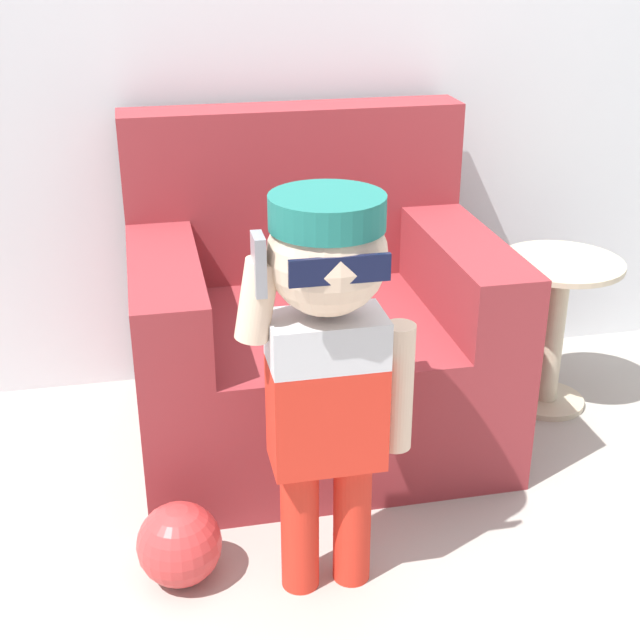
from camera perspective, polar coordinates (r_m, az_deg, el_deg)
The scene contains 5 objects.
ground_plane at distance 2.75m, azimuth 5.15°, elevation -9.84°, with size 10.00×10.00×0.00m, color #ADA89E.
armchair at distance 2.83m, azimuth -0.54°, elevation -0.72°, with size 1.10×0.88×1.00m.
person_child at distance 2.00m, azimuth 0.50°, elevation -1.33°, with size 0.42×0.31×1.02m.
side_table at distance 3.07m, azimuth 14.79°, elevation 0.02°, with size 0.40×0.40×0.53m.
toy_ball at distance 2.33m, azimuth -8.99°, elevation -13.99°, with size 0.21×0.21×0.21m.
Camera 1 is at (-0.71, -2.16, 1.54)m, focal length 50.00 mm.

